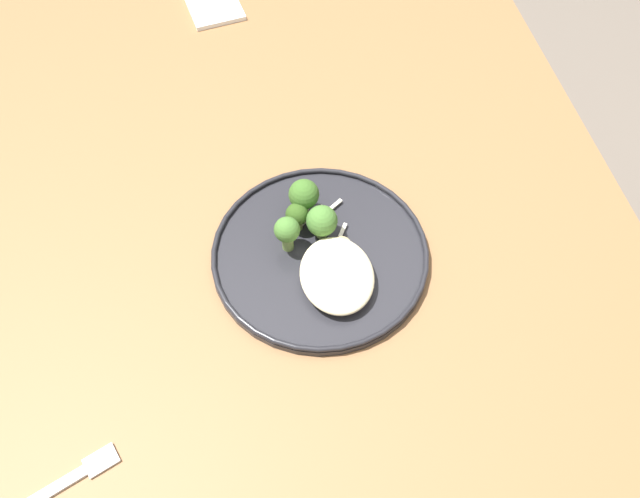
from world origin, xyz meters
TOP-DOWN VIEW (x-y plane):
  - ground at (0.00, 0.00)m, footprint 6.00×6.00m
  - wooden_dining_table at (0.00, 0.00)m, footprint 1.40×1.00m
  - dinner_plate at (0.06, 0.05)m, footprint 0.29×0.29m
  - noodle_bed at (0.10, 0.06)m, footprint 0.12×0.09m
  - seared_scallop_tiny_bay at (0.06, 0.08)m, footprint 0.03×0.03m
  - seared_scallop_half_hidden at (0.09, 0.05)m, footprint 0.02×0.02m
  - seared_scallop_rear_pale at (0.14, 0.06)m, footprint 0.03×0.03m
  - seared_scallop_on_noodles at (0.11, 0.06)m, footprint 0.03×0.03m
  - broccoli_floret_split_head at (0.03, 0.06)m, footprint 0.04×0.04m
  - broccoli_floret_left_leaning at (0.04, 0.01)m, footprint 0.03×0.03m
  - broccoli_floret_beside_noodles at (-0.01, 0.04)m, footprint 0.04×0.04m
  - broccoli_floret_tall_stalk at (0.01, 0.03)m, footprint 0.03×0.03m
  - onion_sliver_long_sliver at (0.04, 0.08)m, footprint 0.05×0.03m
  - onion_sliver_curled_piece at (-0.00, 0.04)m, footprint 0.04×0.05m
  - onion_sliver_pale_crescent at (-0.01, 0.07)m, footprint 0.04×0.05m
  - dinner_fork at (0.30, -0.30)m, footprint 0.09×0.18m

SIDE VIEW (x-z plane):
  - ground at x=0.00m, z-range 0.00..0.00m
  - wooden_dining_table at x=0.00m, z-range 0.29..1.03m
  - dinner_fork at x=0.30m, z-range 0.74..0.74m
  - dinner_plate at x=0.06m, z-range 0.74..0.76m
  - onion_sliver_long_sliver at x=0.04m, z-range 0.75..0.76m
  - onion_sliver_curled_piece at x=0.00m, z-range 0.75..0.76m
  - onion_sliver_pale_crescent at x=-0.01m, z-range 0.75..0.76m
  - seared_scallop_on_noodles at x=0.11m, z-range 0.75..0.77m
  - seared_scallop_half_hidden at x=0.09m, z-range 0.75..0.77m
  - seared_scallop_tiny_bay at x=0.06m, z-range 0.75..0.77m
  - seared_scallop_rear_pale at x=0.14m, z-range 0.75..0.77m
  - noodle_bed at x=0.10m, z-range 0.75..0.78m
  - broccoli_floret_tall_stalk at x=0.01m, z-range 0.76..0.80m
  - broccoli_floret_split_head at x=0.03m, z-range 0.75..0.81m
  - broccoli_floret_left_leaning at x=0.04m, z-range 0.76..0.82m
  - broccoli_floret_beside_noodles at x=-0.01m, z-range 0.76..0.82m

